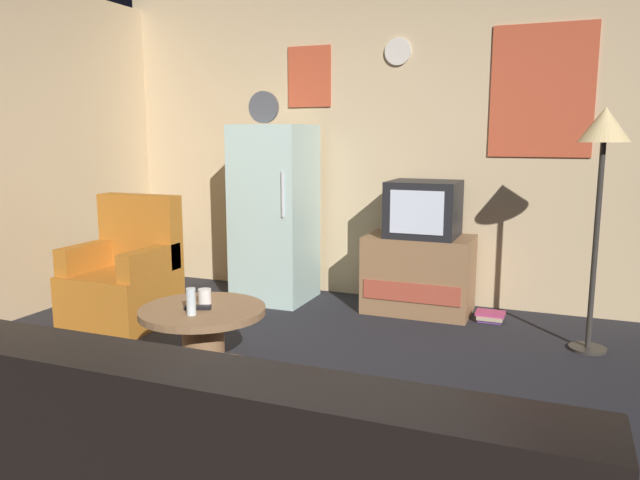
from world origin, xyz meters
The scene contains 12 objects.
ground_plane centered at (0.00, 0.00, 0.00)m, with size 12.00×12.00×0.00m, color #232328.
wall_with_art centered at (0.01, 2.45, 1.37)m, with size 5.20×0.12×2.74m.
fridge centered at (-0.89, 1.98, 0.75)m, with size 0.60×0.62×1.77m.
tv_stand centered at (0.35, 2.07, 0.31)m, with size 0.84×0.53×0.62m.
crt_tv centered at (0.37, 2.07, 0.84)m, with size 0.54×0.51×0.44m.
standing_lamp centered at (1.61, 1.59, 1.36)m, with size 0.32×0.32×1.59m.
coffee_table centered at (-0.48, 0.19, 0.22)m, with size 0.72×0.72×0.44m.
wine_glass centered at (-0.45, 0.05, 0.52)m, with size 0.05×0.05×0.15m, color silver.
mug_ceramic_white centered at (-0.50, 0.26, 0.49)m, with size 0.08×0.08×0.09m, color silver.
remote_control centered at (-0.48, 0.15, 0.45)m, with size 0.15×0.04×0.02m, color black.
armchair centered at (-1.66, 0.97, 0.34)m, with size 0.68×0.68×0.96m.
book_stack centered at (0.93, 2.01, 0.04)m, with size 0.22×0.16×0.08m.
Camera 1 is at (1.40, -2.67, 1.41)m, focal length 34.22 mm.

